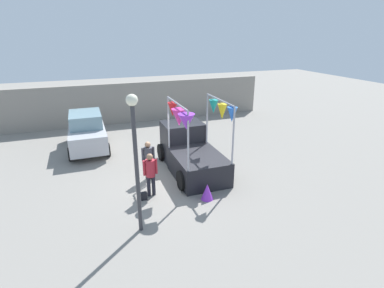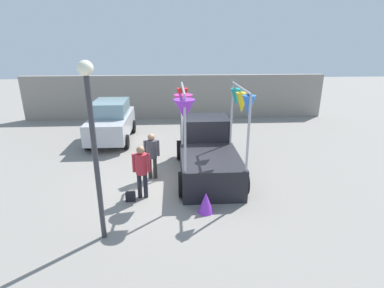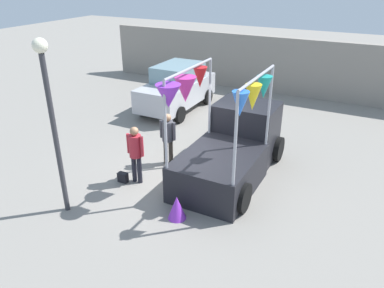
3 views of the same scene
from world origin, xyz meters
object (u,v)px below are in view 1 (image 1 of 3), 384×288
object	(u,v)px
person_customer	(150,171)
person_vendor	(148,157)
parked_car	(87,131)
street_lamp	(135,147)
folded_kite_bundle_violet	(207,192)
handbag	(143,196)
vendor_truck	(190,149)

from	to	relation	value
person_customer	person_vendor	size ratio (longest dim) A/B	1.02
parked_car	street_lamp	bearing A→B (deg)	-81.11
street_lamp	folded_kite_bundle_violet	xyz separation A→B (m)	(2.58, 0.95, -2.39)
person_vendor	folded_kite_bundle_violet	size ratio (longest dim) A/B	2.69
parked_car	folded_kite_bundle_violet	xyz separation A→B (m)	(3.78, -6.67, -0.64)
parked_car	handbag	xyz separation A→B (m)	(1.61, -5.91, -0.80)
person_customer	parked_car	bearing A→B (deg)	108.95
person_customer	folded_kite_bundle_violet	distance (m)	2.17
person_customer	handbag	world-z (taller)	person_customer
parked_car	person_vendor	distance (m)	4.89
handbag	street_lamp	size ratio (longest dim) A/B	0.07
street_lamp	folded_kite_bundle_violet	distance (m)	3.65
parked_car	handbag	size ratio (longest dim) A/B	14.29
person_customer	vendor_truck	bearing A→B (deg)	39.23
person_vendor	folded_kite_bundle_violet	xyz separation A→B (m)	(1.60, -2.29, -0.67)
person_customer	person_vendor	bearing A→B (deg)	80.73
person_customer	handbag	size ratio (longest dim) A/B	5.90
parked_car	person_customer	bearing A→B (deg)	-71.05
handbag	street_lamp	distance (m)	3.10
vendor_truck	street_lamp	xyz separation A→B (m)	(-2.89, -3.64, 1.81)
vendor_truck	folded_kite_bundle_violet	world-z (taller)	vendor_truck
handbag	street_lamp	bearing A→B (deg)	-103.80
person_vendor	folded_kite_bundle_violet	distance (m)	2.87
vendor_truck	handbag	xyz separation A→B (m)	(-2.47, -1.93, -0.75)
parked_car	folded_kite_bundle_violet	size ratio (longest dim) A/B	6.67
person_vendor	handbag	distance (m)	1.83
vendor_truck	handbag	distance (m)	3.23
folded_kite_bundle_violet	person_customer	bearing A→B (deg)	152.15
folded_kite_bundle_violet	handbag	bearing A→B (deg)	160.68
vendor_truck	person_vendor	xyz separation A→B (m)	(-1.91, -0.40, 0.08)
street_lamp	folded_kite_bundle_violet	bearing A→B (deg)	20.12
handbag	folded_kite_bundle_violet	world-z (taller)	folded_kite_bundle_violet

